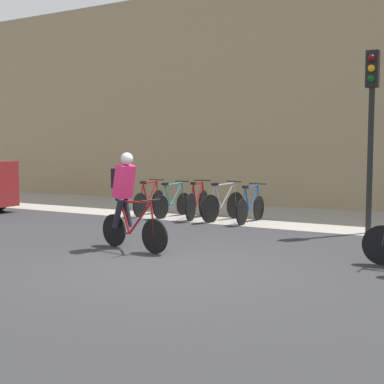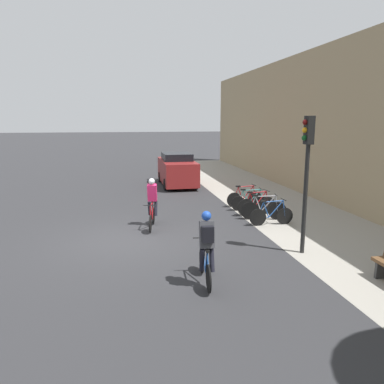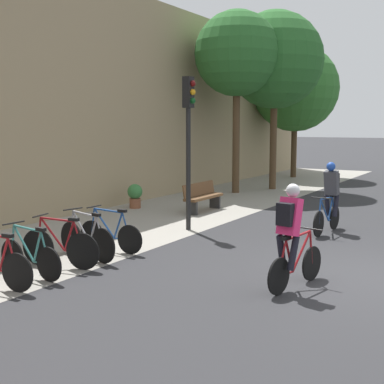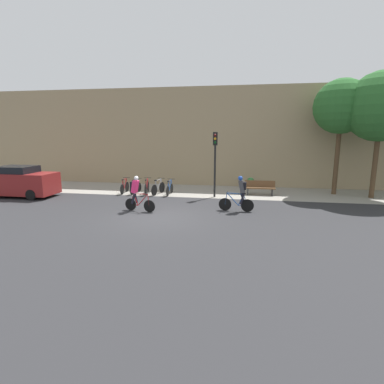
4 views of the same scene
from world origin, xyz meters
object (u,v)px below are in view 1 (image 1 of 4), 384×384
(cyclist_pink, at_px, (126,197))
(parked_bike_2, at_px, (197,203))
(parked_bike_4, at_px, (251,207))
(parked_bike_0, at_px, (149,201))
(traffic_light_pole, at_px, (371,108))
(parked_bike_3, at_px, (223,205))
(parked_bike_1, at_px, (173,203))

(cyclist_pink, bearing_deg, parked_bike_2, 101.55)
(parked_bike_2, bearing_deg, parked_bike_4, -0.07)
(cyclist_pink, height_order, parked_bike_0, cyclist_pink)
(parked_bike_0, relative_size, parked_bike_2, 0.97)
(parked_bike_0, height_order, traffic_light_pole, traffic_light_pole)
(traffic_light_pole, bearing_deg, parked_bike_3, 175.93)
(cyclist_pink, xyz_separation_m, parked_bike_4, (0.63, 4.21, -0.56))
(cyclist_pink, height_order, parked_bike_3, cyclist_pink)
(parked_bike_2, relative_size, traffic_light_pole, 0.43)
(parked_bike_1, height_order, traffic_light_pole, traffic_light_pole)
(parked_bike_0, height_order, parked_bike_4, parked_bike_0)
(cyclist_pink, height_order, parked_bike_1, cyclist_pink)
(parked_bike_2, distance_m, parked_bike_4, 1.49)
(parked_bike_0, relative_size, parked_bike_3, 0.95)
(parked_bike_3, relative_size, traffic_light_pole, 0.44)
(parked_bike_3, bearing_deg, parked_bike_1, -179.96)
(parked_bike_2, xyz_separation_m, parked_bike_4, (1.49, -0.00, -0.03))
(parked_bike_1, distance_m, traffic_light_pole, 5.55)
(parked_bike_3, bearing_deg, cyclist_pink, -88.38)
(cyclist_pink, relative_size, parked_bike_0, 1.08)
(parked_bike_2, bearing_deg, parked_bike_1, -179.87)
(parked_bike_3, height_order, traffic_light_pole, traffic_light_pole)
(parked_bike_1, bearing_deg, traffic_light_pole, -2.87)
(parked_bike_0, xyz_separation_m, parked_bike_1, (0.74, -0.00, -0.01))
(cyclist_pink, bearing_deg, parked_bike_0, 119.15)
(cyclist_pink, relative_size, parked_bike_4, 1.06)
(cyclist_pink, distance_m, parked_bike_4, 4.29)
(parked_bike_2, height_order, parked_bike_3, parked_bike_2)
(parked_bike_3, bearing_deg, parked_bike_0, -180.00)
(parked_bike_2, distance_m, parked_bike_3, 0.74)
(parked_bike_1, height_order, parked_bike_4, parked_bike_4)
(parked_bike_2, xyz_separation_m, traffic_light_pole, (4.32, -0.26, 2.24))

